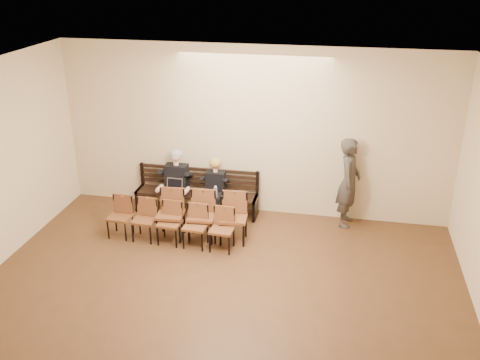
{
  "coord_description": "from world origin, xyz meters",
  "views": [
    {
      "loc": [
        1.76,
        -5.16,
        5.12
      ],
      "look_at": [
        -0.08,
        4.05,
        1.08
      ],
      "focal_mm": 40.0,
      "sensor_mm": 36.0,
      "label": 1
    }
  ],
  "objects_px": {
    "seated_woman": "(215,192)",
    "bench": "(197,202)",
    "water_bottle": "(216,197)",
    "passerby": "(349,176)",
    "chair_row_back": "(202,217)",
    "chair_row_front": "(169,224)",
    "bag": "(232,207)",
    "laptop": "(173,193)",
    "seated_man": "(176,183)"
  },
  "relations": [
    {
      "from": "chair_row_front",
      "to": "seated_man",
      "type": "bearing_deg",
      "value": 105.01
    },
    {
      "from": "water_bottle",
      "to": "bag",
      "type": "height_order",
      "value": "water_bottle"
    },
    {
      "from": "bench",
      "to": "seated_man",
      "type": "relative_size",
      "value": 1.88
    },
    {
      "from": "chair_row_back",
      "to": "chair_row_front",
      "type": "bearing_deg",
      "value": -160.16
    },
    {
      "from": "bench",
      "to": "laptop",
      "type": "height_order",
      "value": "laptop"
    },
    {
      "from": "water_bottle",
      "to": "passerby",
      "type": "distance_m",
      "value": 2.69
    },
    {
      "from": "seated_woman",
      "to": "chair_row_front",
      "type": "height_order",
      "value": "seated_woman"
    },
    {
      "from": "water_bottle",
      "to": "chair_row_back",
      "type": "relative_size",
      "value": 0.14
    },
    {
      "from": "laptop",
      "to": "chair_row_front",
      "type": "height_order",
      "value": "chair_row_front"
    },
    {
      "from": "seated_woman",
      "to": "seated_man",
      "type": "bearing_deg",
      "value": 180.0
    },
    {
      "from": "seated_man",
      "to": "laptop",
      "type": "bearing_deg",
      "value": -87.79
    },
    {
      "from": "seated_woman",
      "to": "laptop",
      "type": "bearing_deg",
      "value": -165.2
    },
    {
      "from": "water_bottle",
      "to": "chair_row_back",
      "type": "bearing_deg",
      "value": -97.96
    },
    {
      "from": "chair_row_back",
      "to": "seated_woman",
      "type": "bearing_deg",
      "value": 84.83
    },
    {
      "from": "seated_man",
      "to": "passerby",
      "type": "bearing_deg",
      "value": 3.58
    },
    {
      "from": "bench",
      "to": "water_bottle",
      "type": "distance_m",
      "value": 0.72
    },
    {
      "from": "water_bottle",
      "to": "bag",
      "type": "xyz_separation_m",
      "value": [
        0.22,
        0.47,
        -0.44
      ]
    },
    {
      "from": "bench",
      "to": "chair_row_front",
      "type": "bearing_deg",
      "value": -96.43
    },
    {
      "from": "bag",
      "to": "passerby",
      "type": "distance_m",
      "value": 2.55
    },
    {
      "from": "bag",
      "to": "seated_man",
      "type": "bearing_deg",
      "value": -169.07
    },
    {
      "from": "seated_man",
      "to": "chair_row_front",
      "type": "distance_m",
      "value": 1.28
    },
    {
      "from": "bag",
      "to": "passerby",
      "type": "relative_size",
      "value": 0.17
    },
    {
      "from": "chair_row_front",
      "to": "water_bottle",
      "type": "bearing_deg",
      "value": 58.88
    },
    {
      "from": "passerby",
      "to": "bench",
      "type": "bearing_deg",
      "value": 99.64
    },
    {
      "from": "laptop",
      "to": "water_bottle",
      "type": "height_order",
      "value": "same"
    },
    {
      "from": "chair_row_front",
      "to": "chair_row_back",
      "type": "distance_m",
      "value": 0.62
    },
    {
      "from": "seated_woman",
      "to": "bench",
      "type": "bearing_deg",
      "value": 164.25
    },
    {
      "from": "bench",
      "to": "laptop",
      "type": "distance_m",
      "value": 0.63
    },
    {
      "from": "seated_woman",
      "to": "chair_row_back",
      "type": "bearing_deg",
      "value": -90.98
    },
    {
      "from": "seated_woman",
      "to": "bag",
      "type": "xyz_separation_m",
      "value": [
        0.31,
        0.22,
        -0.44
      ]
    },
    {
      "from": "bench",
      "to": "bag",
      "type": "xyz_separation_m",
      "value": [
        0.73,
        0.1,
        -0.09
      ]
    },
    {
      "from": "seated_man",
      "to": "bag",
      "type": "relative_size",
      "value": 3.86
    },
    {
      "from": "bench",
      "to": "bag",
      "type": "height_order",
      "value": "bench"
    },
    {
      "from": "seated_woman",
      "to": "water_bottle",
      "type": "height_order",
      "value": "seated_woman"
    },
    {
      "from": "water_bottle",
      "to": "chair_row_back",
      "type": "height_order",
      "value": "chair_row_back"
    },
    {
      "from": "bench",
      "to": "chair_row_front",
      "type": "height_order",
      "value": "chair_row_front"
    },
    {
      "from": "passerby",
      "to": "water_bottle",
      "type": "bearing_deg",
      "value": 108.11
    },
    {
      "from": "seated_man",
      "to": "seated_woman",
      "type": "distance_m",
      "value": 0.84
    },
    {
      "from": "seated_woman",
      "to": "chair_row_front",
      "type": "relative_size",
      "value": 0.46
    },
    {
      "from": "water_bottle",
      "to": "chair_row_back",
      "type": "distance_m",
      "value": 0.73
    },
    {
      "from": "passerby",
      "to": "chair_row_back",
      "type": "distance_m",
      "value": 3.01
    },
    {
      "from": "water_bottle",
      "to": "chair_row_front",
      "type": "bearing_deg",
      "value": -124.27
    },
    {
      "from": "bench",
      "to": "seated_man",
      "type": "xyz_separation_m",
      "value": [
        -0.41,
        -0.12,
        0.47
      ]
    },
    {
      "from": "water_bottle",
      "to": "laptop",
      "type": "bearing_deg",
      "value": 177.79
    },
    {
      "from": "seated_woman",
      "to": "chair_row_back",
      "type": "distance_m",
      "value": 0.98
    },
    {
      "from": "passerby",
      "to": "chair_row_back",
      "type": "bearing_deg",
      "value": 121.63
    },
    {
      "from": "bag",
      "to": "passerby",
      "type": "bearing_deg",
      "value": 0.0
    },
    {
      "from": "passerby",
      "to": "chair_row_front",
      "type": "distance_m",
      "value": 3.62
    },
    {
      "from": "laptop",
      "to": "passerby",
      "type": "distance_m",
      "value": 3.57
    },
    {
      "from": "bench",
      "to": "chair_row_back",
      "type": "height_order",
      "value": "chair_row_back"
    }
  ]
}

